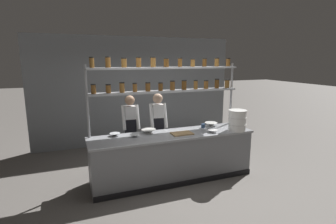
{
  "coord_description": "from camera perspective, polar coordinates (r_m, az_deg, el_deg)",
  "views": [
    {
      "loc": [
        -1.84,
        -4.46,
        2.32
      ],
      "look_at": [
        -0.02,
        0.2,
        1.31
      ],
      "focal_mm": 28.0,
      "sensor_mm": 36.0,
      "label": 1
    }
  ],
  "objects": [
    {
      "name": "ground_plane",
      "position": [
        5.35,
        1.02,
        -14.26
      ],
      "size": [
        40.0,
        40.0,
        0.0
      ],
      "primitive_type": "plane",
      "color": "slate"
    },
    {
      "name": "back_wall",
      "position": [
        7.37,
        -6.71,
        4.64
      ],
      "size": [
        5.58,
        0.12,
        2.92
      ],
      "primitive_type": "cube",
      "color": "gray",
      "rests_on": "ground_plane"
    },
    {
      "name": "prep_counter",
      "position": [
        5.17,
        1.05,
        -9.68
      ],
      "size": [
        3.18,
        0.76,
        0.92
      ],
      "color": "gray",
      "rests_on": "ground_plane"
    },
    {
      "name": "spice_shelf_unit",
      "position": [
        5.15,
        -0.29,
        6.64
      ],
      "size": [
        3.06,
        0.28,
        2.37
      ],
      "color": "#999BA0",
      "rests_on": "ground_plane"
    },
    {
      "name": "chef_left",
      "position": [
        5.56,
        -8.15,
        -3.4
      ],
      "size": [
        0.37,
        0.29,
        1.59
      ],
      "rotation": [
        0.0,
        0.0,
        -0.07
      ],
      "color": "black",
      "rests_on": "ground_plane"
    },
    {
      "name": "chef_center",
      "position": [
        5.55,
        -2.2,
        -3.09
      ],
      "size": [
        0.38,
        0.3,
        1.62
      ],
      "rotation": [
        0.0,
        0.0,
        -0.11
      ],
      "color": "black",
      "rests_on": "ground_plane"
    },
    {
      "name": "container_stack",
      "position": [
        5.37,
        14.84,
        -1.77
      ],
      "size": [
        0.36,
        0.36,
        0.42
      ],
      "color": "white",
      "rests_on": "prep_counter"
    },
    {
      "name": "cutting_board",
      "position": [
        5.01,
        3.05,
        -4.69
      ],
      "size": [
        0.4,
        0.26,
        0.02
      ],
      "color": "#A88456",
      "rests_on": "prep_counter"
    },
    {
      "name": "prep_bowl_near_left",
      "position": [
        4.97,
        -11.49,
        -4.84
      ],
      "size": [
        0.2,
        0.2,
        0.05
      ],
      "color": "silver",
      "rests_on": "prep_counter"
    },
    {
      "name": "prep_bowl_center_front",
      "position": [
        5.67,
        9.36,
        -2.65
      ],
      "size": [
        0.27,
        0.27,
        0.07
      ],
      "color": "silver",
      "rests_on": "prep_counter"
    },
    {
      "name": "prep_bowl_center_back",
      "position": [
        5.06,
        -4.24,
        -4.22
      ],
      "size": [
        0.28,
        0.28,
        0.08
      ],
      "color": "silver",
      "rests_on": "prep_counter"
    },
    {
      "name": "prep_bowl_near_right",
      "position": [
        4.85,
        -7.33,
        -5.17
      ],
      "size": [
        0.17,
        0.17,
        0.05
      ],
      "color": "#B2B7BC",
      "rests_on": "prep_counter"
    },
    {
      "name": "prep_bowl_far_left",
      "position": [
        5.18,
        9.74,
        -4.12
      ],
      "size": [
        0.19,
        0.19,
        0.05
      ],
      "color": "white",
      "rests_on": "prep_counter"
    },
    {
      "name": "serving_cup_front",
      "position": [
        5.49,
        7.64,
        -3.0
      ],
      "size": [
        0.08,
        0.08,
        0.08
      ],
      "color": "#334C70",
      "rests_on": "prep_counter"
    }
  ]
}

